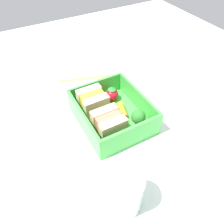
{
  "coord_description": "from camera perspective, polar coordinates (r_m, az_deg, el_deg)",
  "views": [
    {
      "loc": [
        -29.93,
        16.49,
        37.07
      ],
      "look_at": [
        0.0,
        0.0,
        2.7
      ],
      "focal_mm": 35.0,
      "sensor_mm": 36.0,
      "label": 1
    }
  ],
  "objects": [
    {
      "name": "carrot_stick_far_left",
      "position": [
        0.5,
        2.71,
        0.47
      ],
      "size": [
        4.8,
        2.64,
        1.49
      ],
      "primitive_type": "cylinder",
      "rotation": [
        1.57,
        0.0,
        1.3
      ],
      "color": "orange",
      "rests_on": "bento_tray"
    },
    {
      "name": "folded_napkin",
      "position": [
        0.59,
        11.74,
        5.3
      ],
      "size": [
        17.13,
        14.29,
        0.4
      ],
      "primitive_type": "cube",
      "rotation": [
        0.0,
        0.0,
        -0.38
      ],
      "color": "white",
      "rests_on": "ground_plane"
    },
    {
      "name": "bento_tray",
      "position": [
        0.5,
        -0.0,
        -1.7
      ],
      "size": [
        16.85,
        14.41,
        1.2
      ],
      "primitive_type": "cube",
      "color": "green",
      "rests_on": "ground_plane"
    },
    {
      "name": "sandwich_left",
      "position": [
        0.44,
        -0.86,
        -3.26
      ],
      "size": [
        5.74,
        5.67,
        5.22
      ],
      "color": "#D5B580",
      "rests_on": "bento_tray"
    },
    {
      "name": "bento_rim",
      "position": [
        0.48,
        -0.0,
        0.7
      ],
      "size": [
        16.85,
        14.41,
        4.65
      ],
      "color": "green",
      "rests_on": "bento_tray"
    },
    {
      "name": "drinking_glass",
      "position": [
        0.36,
        3.56,
        -20.3
      ],
      "size": [
        5.48,
        5.48,
        8.17
      ],
      "primitive_type": "cylinder",
      "color": "silver",
      "rests_on": "ground_plane"
    },
    {
      "name": "sandwich_center_left",
      "position": [
        0.49,
        -5.01,
        2.5
      ],
      "size": [
        5.74,
        5.67,
        5.22
      ],
      "color": "beige",
      "rests_on": "bento_tray"
    },
    {
      "name": "ground_plane",
      "position": [
        0.51,
        -0.0,
        -2.92
      ],
      "size": [
        120.0,
        120.0,
        2.0
      ],
      "primitive_type": "cube",
      "color": "silver"
    },
    {
      "name": "strawberry_far_left",
      "position": [
        0.53,
        -0.02,
        4.7
      ],
      "size": [
        3.11,
        3.11,
        3.71
      ],
      "color": "red",
      "rests_on": "bento_tray"
    },
    {
      "name": "broccoli_floret",
      "position": [
        0.46,
        6.88,
        -1.35
      ],
      "size": [
        3.1,
        3.1,
        4.32
      ],
      "color": "#86C26C",
      "rests_on": "bento_tray"
    },
    {
      "name": "chopstick_pair",
      "position": [
        0.63,
        -5.51,
        9.0
      ],
      "size": [
        7.27,
        18.1,
        0.7
      ],
      "color": "tan",
      "rests_on": "ground_plane"
    }
  ]
}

